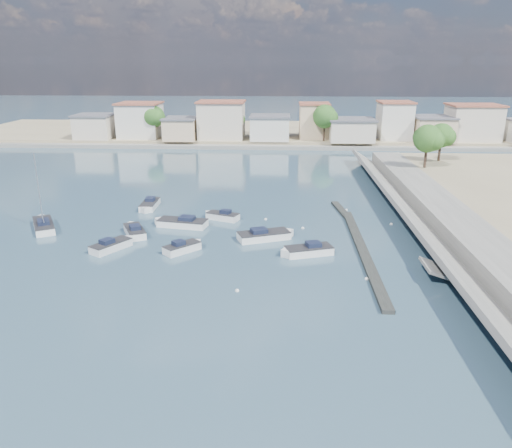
{
  "coord_description": "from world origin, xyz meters",
  "views": [
    {
      "loc": [
        -1.33,
        -37.27,
        18.35
      ],
      "look_at": [
        -3.97,
        14.28,
        1.4
      ],
      "focal_mm": 35.0,
      "sensor_mm": 36.0,
      "label": 1
    }
  ],
  "objects": [
    {
      "name": "motorboat_h",
      "position": [
        -2.79,
        13.41,
        0.38
      ],
      "size": [
        6.19,
        4.03,
        1.48
      ],
      "color": "white",
      "rests_on": "ground"
    },
    {
      "name": "seawall_walkway",
      "position": [
        18.5,
        13.0,
        0.9
      ],
      "size": [
        5.0,
        90.0,
        1.8
      ],
      "primitive_type": "cube",
      "color": "slate",
      "rests_on": "ground"
    },
    {
      "name": "sailboat",
      "position": [
        -28.47,
        15.66,
        0.41
      ],
      "size": [
        4.64,
        6.21,
        9.0
      ],
      "color": "white",
      "rests_on": "ground"
    },
    {
      "name": "ground",
      "position": [
        0.0,
        40.0,
        0.0
      ],
      "size": [
        400.0,
        400.0,
        0.0
      ],
      "primitive_type": "plane",
      "color": "#2F4C5F",
      "rests_on": "ground"
    },
    {
      "name": "motorboat_b",
      "position": [
        -11.02,
        9.33,
        0.38
      ],
      "size": [
        3.73,
        3.74,
        1.48
      ],
      "color": "white",
      "rests_on": "ground"
    },
    {
      "name": "motorboat_f",
      "position": [
        -8.49,
        20.16,
        0.38
      ],
      "size": [
        4.38,
        2.97,
        1.48
      ],
      "color": "white",
      "rests_on": "ground"
    },
    {
      "name": "motorboat_a",
      "position": [
        -17.47,
        14.17,
        0.38
      ],
      "size": [
        3.54,
        4.85,
        1.48
      ],
      "color": "white",
      "rests_on": "ground"
    },
    {
      "name": "motorboat_g",
      "position": [
        -18.42,
        24.44,
        0.38
      ],
      "size": [
        1.89,
        5.3,
        1.48
      ],
      "color": "white",
      "rests_on": "ground"
    },
    {
      "name": "motorboat_c",
      "position": [
        -12.96,
        17.27,
        0.38
      ],
      "size": [
        6.41,
        3.16,
        1.48
      ],
      "color": "white",
      "rests_on": "ground"
    },
    {
      "name": "motorboat_e",
      "position": [
        -18.38,
        9.57,
        0.38
      ],
      "size": [
        3.73,
        4.51,
        1.48
      ],
      "color": "white",
      "rests_on": "ground"
    },
    {
      "name": "far_town",
      "position": [
        10.71,
        76.92,
        4.93
      ],
      "size": [
        113.01,
        12.8,
        8.35
      ],
      "color": "beige",
      "rests_on": "far_shore_land"
    },
    {
      "name": "mooring_buoys",
      "position": [
        3.09,
        14.15,
        0.05
      ],
      "size": [
        16.9,
        24.61,
        0.35
      ],
      "color": "white",
      "rests_on": "ground"
    },
    {
      "name": "far_shore_quay",
      "position": [
        0.0,
        71.0,
        0.4
      ],
      "size": [
        160.0,
        2.5,
        0.8
      ],
      "primitive_type": "cube",
      "color": "slate",
      "rests_on": "ground"
    },
    {
      "name": "far_shore_land",
      "position": [
        0.0,
        92.0,
        0.7
      ],
      "size": [
        160.0,
        40.0,
        1.4
      ],
      "primitive_type": "cube",
      "color": "gray",
      "rests_on": "ground"
    },
    {
      "name": "motorboat_d",
      "position": [
        1.3,
        9.02,
        0.38
      ],
      "size": [
        5.3,
        3.3,
        1.48
      ],
      "color": "white",
      "rests_on": "ground"
    },
    {
      "name": "breakwater",
      "position": [
        6.9,
        12.69,
        0.17
      ],
      "size": [
        2.0,
        31.02,
        0.35
      ],
      "color": "black",
      "rests_on": "ground"
    },
    {
      "name": "shore_trees",
      "position": [
        8.34,
        68.11,
        6.22
      ],
      "size": [
        74.56,
        38.32,
        7.92
      ],
      "color": "#38281E",
      "rests_on": "ground"
    }
  ]
}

